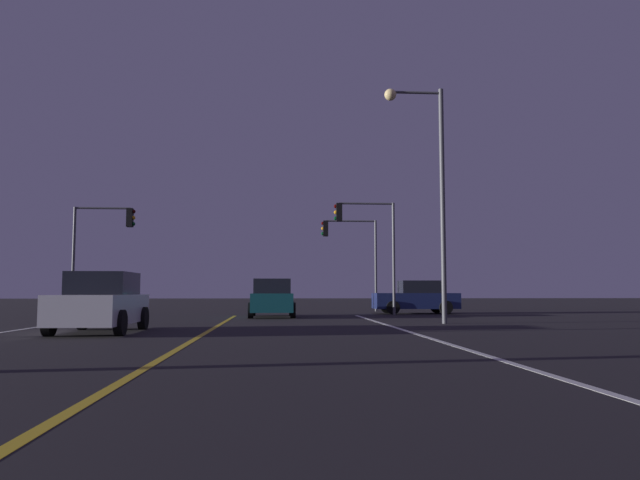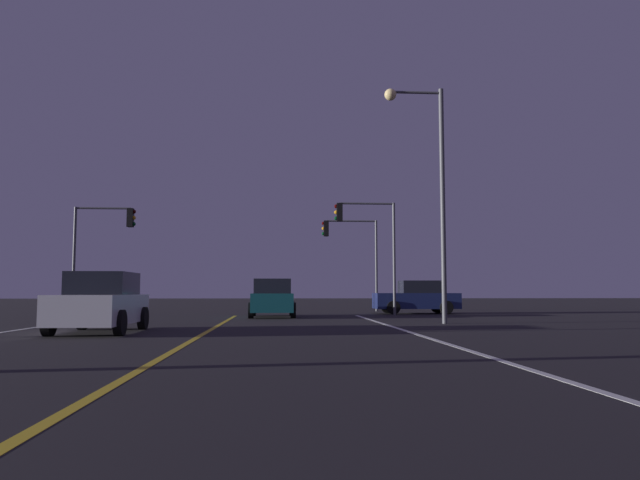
{
  "view_description": "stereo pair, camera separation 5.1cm",
  "coord_description": "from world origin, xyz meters",
  "px_view_note": "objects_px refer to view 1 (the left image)",
  "views": [
    {
      "loc": [
        1.98,
        1.47,
        1.16
      ],
      "look_at": [
        3.49,
        23.05,
        2.98
      ],
      "focal_mm": 34.22,
      "sensor_mm": 36.0,
      "label": 1
    },
    {
      "loc": [
        2.03,
        1.47,
        1.16
      ],
      "look_at": [
        3.49,
        23.05,
        2.98
      ],
      "focal_mm": 34.22,
      "sensor_mm": 36.0,
      "label": 2
    }
  ],
  "objects_px": {
    "car_oncoming": "(101,303)",
    "traffic_light_near_right": "(365,231)",
    "traffic_light_far_right": "(349,243)",
    "traffic_light_near_left": "(104,235)",
    "car_crossing_side": "(417,298)",
    "car_ahead_far": "(272,299)",
    "street_lamp_right_far": "(430,174)"
  },
  "relations": [
    {
      "from": "car_crossing_side",
      "to": "car_ahead_far",
      "type": "distance_m",
      "value": 8.32
    },
    {
      "from": "car_crossing_side",
      "to": "car_oncoming",
      "type": "bearing_deg",
      "value": 48.23
    },
    {
      "from": "car_oncoming",
      "to": "car_crossing_side",
      "type": "relative_size",
      "value": 1.0
    },
    {
      "from": "traffic_light_near_left",
      "to": "car_crossing_side",
      "type": "bearing_deg",
      "value": 5.97
    },
    {
      "from": "traffic_light_near_right",
      "to": "traffic_light_far_right",
      "type": "relative_size",
      "value": 1.04
    },
    {
      "from": "car_ahead_far",
      "to": "traffic_light_near_left",
      "type": "height_order",
      "value": "traffic_light_near_left"
    },
    {
      "from": "car_oncoming",
      "to": "traffic_light_near_right",
      "type": "bearing_deg",
      "value": 142.29
    },
    {
      "from": "car_ahead_far",
      "to": "traffic_light_far_right",
      "type": "bearing_deg",
      "value": -29.98
    },
    {
      "from": "car_ahead_far",
      "to": "street_lamp_right_far",
      "type": "distance_m",
      "value": 9.44
    },
    {
      "from": "car_oncoming",
      "to": "traffic_light_near_left",
      "type": "bearing_deg",
      "value": -164.43
    },
    {
      "from": "car_ahead_far",
      "to": "traffic_light_near_right",
      "type": "xyz_separation_m",
      "value": [
        4.54,
        2.12,
        3.28
      ]
    },
    {
      "from": "car_ahead_far",
      "to": "car_crossing_side",
      "type": "bearing_deg",
      "value": -63.28
    },
    {
      "from": "traffic_light_far_right",
      "to": "street_lamp_right_far",
      "type": "distance_m",
      "value": 13.69
    },
    {
      "from": "car_oncoming",
      "to": "street_lamp_right_far",
      "type": "xyz_separation_m",
      "value": [
        10.48,
        3.95,
        4.59
      ]
    },
    {
      "from": "car_crossing_side",
      "to": "traffic_light_near_right",
      "type": "xyz_separation_m",
      "value": [
        -2.89,
        -1.62,
        3.28
      ]
    },
    {
      "from": "traffic_light_far_right",
      "to": "car_oncoming",
      "type": "bearing_deg",
      "value": 62.45
    },
    {
      "from": "car_crossing_side",
      "to": "traffic_light_near_right",
      "type": "height_order",
      "value": "traffic_light_near_right"
    },
    {
      "from": "traffic_light_near_right",
      "to": "traffic_light_far_right",
      "type": "bearing_deg",
      "value": -88.47
    },
    {
      "from": "street_lamp_right_far",
      "to": "car_ahead_far",
      "type": "bearing_deg",
      "value": -45.88
    },
    {
      "from": "car_ahead_far",
      "to": "traffic_light_far_right",
      "type": "xyz_separation_m",
      "value": [
        4.4,
        7.62,
        3.13
      ]
    },
    {
      "from": "car_crossing_side",
      "to": "street_lamp_right_far",
      "type": "xyz_separation_m",
      "value": [
        -1.68,
        -9.67,
        4.59
      ]
    },
    {
      "from": "car_crossing_side",
      "to": "traffic_light_near_left",
      "type": "relative_size",
      "value": 0.83
    },
    {
      "from": "traffic_light_near_left",
      "to": "street_lamp_right_far",
      "type": "relative_size",
      "value": 0.6
    },
    {
      "from": "traffic_light_near_right",
      "to": "street_lamp_right_far",
      "type": "bearing_deg",
      "value": 98.51
    },
    {
      "from": "car_oncoming",
      "to": "traffic_light_near_right",
      "type": "xyz_separation_m",
      "value": [
        9.27,
        12.0,
        3.28
      ]
    },
    {
      "from": "car_crossing_side",
      "to": "traffic_light_near_left",
      "type": "height_order",
      "value": "traffic_light_near_left"
    },
    {
      "from": "traffic_light_near_right",
      "to": "street_lamp_right_far",
      "type": "height_order",
      "value": "street_lamp_right_far"
    },
    {
      "from": "traffic_light_far_right",
      "to": "street_lamp_right_far",
      "type": "xyz_separation_m",
      "value": [
        1.35,
        -13.55,
        1.46
      ]
    },
    {
      "from": "car_oncoming",
      "to": "traffic_light_near_left",
      "type": "height_order",
      "value": "traffic_light_near_left"
    },
    {
      "from": "car_ahead_far",
      "to": "traffic_light_far_right",
      "type": "height_order",
      "value": "traffic_light_far_right"
    },
    {
      "from": "car_oncoming",
      "to": "traffic_light_far_right",
      "type": "bearing_deg",
      "value": 152.45
    },
    {
      "from": "car_oncoming",
      "to": "traffic_light_near_right",
      "type": "relative_size",
      "value": 0.78
    }
  ]
}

